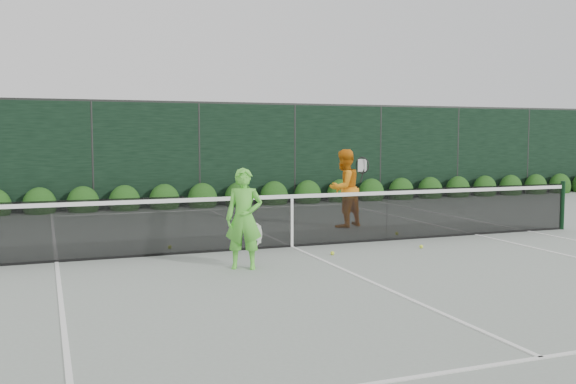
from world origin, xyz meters
name	(u,v)px	position (x,y,z in m)	size (l,w,h in m)	color
ground	(292,247)	(0.00, 0.00, 0.00)	(80.00, 80.00, 0.00)	gray
tennis_net	(291,219)	(-0.02, 0.00, 0.53)	(12.90, 0.10, 1.07)	black
player_woman	(244,219)	(-1.39, -1.54, 0.78)	(0.68, 0.57, 1.57)	#5DD23D
player_man	(344,188)	(2.05, 2.03, 0.88)	(1.05, 0.95, 1.76)	orange
court_lines	(292,247)	(0.00, 0.00, 0.01)	(11.03, 23.83, 0.01)	white
windscreen_fence	(360,174)	(0.00, -2.71, 1.51)	(32.00, 21.07, 3.06)	black
hedge_row	(203,199)	(0.00, 7.15, 0.23)	(31.66, 0.65, 0.94)	#15370F
tennis_balls	(332,245)	(0.73, -0.21, 0.03)	(4.79, 1.68, 0.07)	#D9ED34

